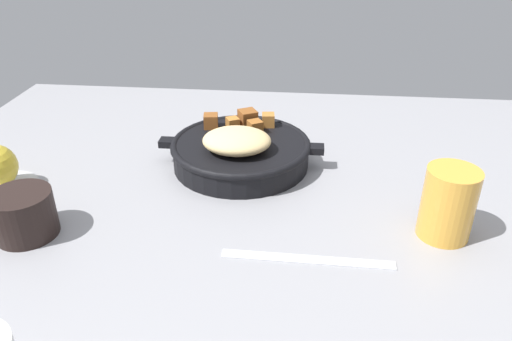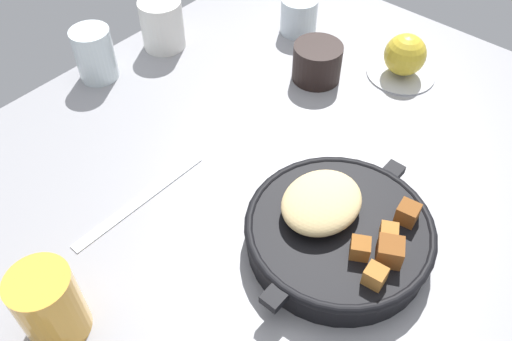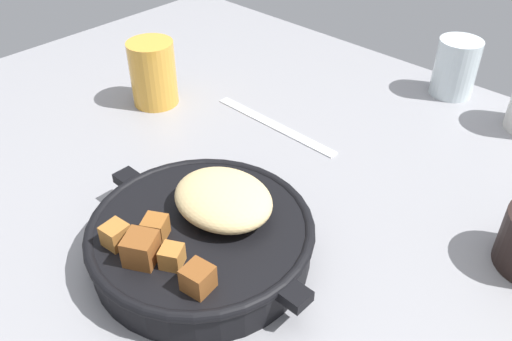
% 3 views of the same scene
% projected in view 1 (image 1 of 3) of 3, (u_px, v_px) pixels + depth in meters
% --- Properties ---
extents(ground_plane, '(1.20, 0.95, 0.02)m').
position_uv_depth(ground_plane, '(255.00, 202.00, 0.77)').
color(ground_plane, gray).
extents(cast_iron_skillet, '(0.28, 0.24, 0.08)m').
position_uv_depth(cast_iron_skillet, '(240.00, 150.00, 0.84)').
color(cast_iron_skillet, black).
rests_on(cast_iron_skillet, ground_plane).
extents(saucer_plate, '(0.12, 0.12, 0.01)m').
position_uv_depth(saucer_plate, '(0.00, 188.00, 0.78)').
color(saucer_plate, '#B7BABF').
rests_on(saucer_plate, ground_plane).
extents(butter_knife, '(0.22, 0.02, 0.00)m').
position_uv_depth(butter_knife, '(308.00, 259.00, 0.63)').
color(butter_knife, silver).
rests_on(butter_knife, ground_plane).
extents(coffee_mug_dark, '(0.08, 0.08, 0.06)m').
position_uv_depth(coffee_mug_dark, '(24.00, 214.00, 0.66)').
color(coffee_mug_dark, black).
rests_on(coffee_mug_dark, ground_plane).
extents(juice_glass_amber, '(0.07, 0.07, 0.10)m').
position_uv_depth(juice_glass_amber, '(448.00, 203.00, 0.65)').
color(juice_glass_amber, gold).
rests_on(juice_glass_amber, ground_plane).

